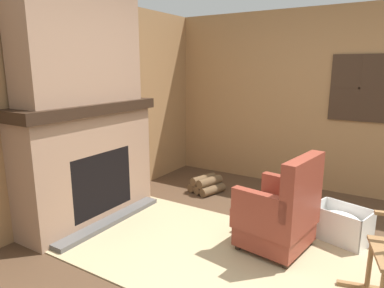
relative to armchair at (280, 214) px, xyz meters
name	(u,v)px	position (x,y,z in m)	size (l,w,h in m)	color
ground_plane	(271,275)	(0.09, -0.43, -0.35)	(14.00, 14.00, 0.00)	#4C3523
wood_panel_wall_left	(69,109)	(-2.26, -0.43, 0.86)	(0.06, 5.23, 2.42)	#9E7247
wood_panel_wall_back	(336,102)	(0.09, 1.91, 0.87)	(5.23, 0.09, 2.42)	#9E7247
fireplace_hearth	(89,163)	(-2.00, -0.43, 0.29)	(0.65, 1.67, 1.29)	#9E7A60
chimney_breast	(80,48)	(-2.01, -0.43, 1.50)	(0.39, 1.38, 1.11)	#9E7A60
area_rug	(229,258)	(-0.31, -0.39, -0.34)	(3.13, 1.60, 0.01)	tan
armchair	(280,214)	(0.00, 0.00, 0.00)	(0.68, 0.72, 0.92)	brown
firewood_stack	(206,185)	(-1.31, 0.96, -0.25)	(0.45, 0.47, 0.22)	brown
laundry_basket	(341,224)	(0.46, 0.49, -0.18)	(0.58, 0.47, 0.34)	white
oil_lamp_vase	(59,95)	(-2.05, -0.69, 1.05)	(0.12, 0.12, 0.29)	silver
storage_case	(98,94)	(-2.05, -0.18, 1.02)	(0.14, 0.21, 0.16)	black
decorative_plate_on_mantel	(77,90)	(-2.07, -0.46, 1.08)	(0.07, 0.27, 0.27)	gold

